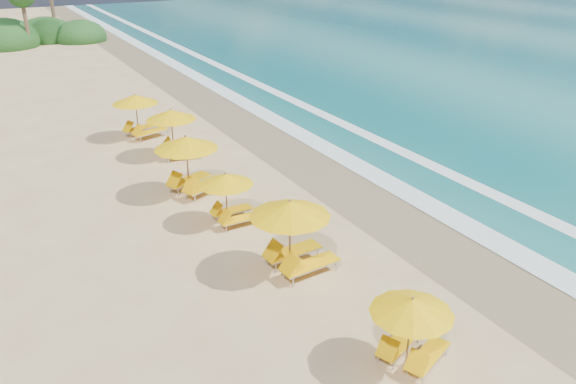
# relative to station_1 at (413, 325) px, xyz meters

# --- Properties ---
(ground) EXTENTS (160.00, 160.00, 0.00)m
(ground) POSITION_rel_station_1_xyz_m (1.08, 8.12, -1.14)
(ground) COLOR tan
(ground) RESTS_ON ground
(wet_sand) EXTENTS (4.00, 160.00, 0.01)m
(wet_sand) POSITION_rel_station_1_xyz_m (5.08, 8.12, -1.13)
(wet_sand) COLOR olive
(wet_sand) RESTS_ON ground
(surf_foam) EXTENTS (4.00, 160.00, 0.01)m
(surf_foam) POSITION_rel_station_1_xyz_m (7.78, 8.12, -1.11)
(surf_foam) COLOR white
(surf_foam) RESTS_ON ground
(station_1) EXTENTS (2.63, 2.60, 2.03)m
(station_1) POSITION_rel_station_1_xyz_m (0.00, 0.00, 0.00)
(station_1) COLOR olive
(station_1) RESTS_ON ground
(station_2) EXTENTS (2.85, 2.67, 2.52)m
(station_2) POSITION_rel_station_1_xyz_m (-0.35, 5.07, 0.28)
(station_2) COLOR olive
(station_2) RESTS_ON ground
(station_3) EXTENTS (2.17, 2.00, 2.03)m
(station_3) POSITION_rel_station_1_xyz_m (-0.80, 9.02, -0.00)
(station_3) COLOR olive
(station_3) RESTS_ON ground
(station_4) EXTENTS (3.32, 3.27, 2.56)m
(station_4) POSITION_rel_station_1_xyz_m (-1.09, 12.21, 0.30)
(station_4) COLOR olive
(station_4) RESTS_ON ground
(station_5) EXTENTS (2.85, 2.72, 2.39)m
(station_5) POSITION_rel_station_1_xyz_m (-0.23, 16.62, 0.20)
(station_5) COLOR olive
(station_5) RESTS_ON ground
(station_6) EXTENTS (3.01, 2.93, 2.38)m
(station_6) POSITION_rel_station_1_xyz_m (-0.94, 20.29, 0.20)
(station_6) COLOR olive
(station_6) RESTS_ON ground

